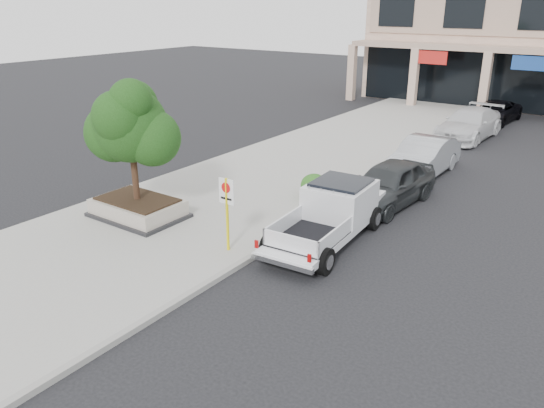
{
  "coord_description": "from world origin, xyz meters",
  "views": [
    {
      "loc": [
        7.22,
        -10.77,
        7.27
      ],
      "look_at": [
        -1.48,
        1.5,
        1.51
      ],
      "focal_mm": 35.0,
      "sensor_mm": 36.0,
      "label": 1
    }
  ],
  "objects_px": {
    "pickup_truck": "(326,217)",
    "curb_car_b": "(423,157)",
    "planter": "(138,208)",
    "curb_car_c": "(469,124)",
    "planter_tree": "(136,125)",
    "curb_car_d": "(494,112)",
    "curb_car_a": "(389,184)",
    "no_parking_sign": "(227,205)"
  },
  "relations": [
    {
      "from": "planter",
      "to": "curb_car_a",
      "type": "distance_m",
      "value": 9.26
    },
    {
      "from": "planter",
      "to": "curb_car_b",
      "type": "relative_size",
      "value": 0.64
    },
    {
      "from": "pickup_truck",
      "to": "curb_car_b",
      "type": "height_order",
      "value": "pickup_truck"
    },
    {
      "from": "curb_car_d",
      "to": "curb_car_c",
      "type": "bearing_deg",
      "value": -85.6
    },
    {
      "from": "planter",
      "to": "curb_car_c",
      "type": "height_order",
      "value": "curb_car_c"
    },
    {
      "from": "curb_car_b",
      "to": "pickup_truck",
      "type": "bearing_deg",
      "value": -88.55
    },
    {
      "from": "pickup_truck",
      "to": "curb_car_c",
      "type": "height_order",
      "value": "pickup_truck"
    },
    {
      "from": "pickup_truck",
      "to": "curb_car_b",
      "type": "bearing_deg",
      "value": 86.62
    },
    {
      "from": "no_parking_sign",
      "to": "curb_car_b",
      "type": "xyz_separation_m",
      "value": [
        1.96,
        11.14,
        -0.8
      ]
    },
    {
      "from": "planter_tree",
      "to": "curb_car_a",
      "type": "bearing_deg",
      "value": 44.96
    },
    {
      "from": "planter",
      "to": "curb_car_b",
      "type": "bearing_deg",
      "value": 60.09
    },
    {
      "from": "pickup_truck",
      "to": "planter_tree",
      "type": "bearing_deg",
      "value": -165.23
    },
    {
      "from": "planter_tree",
      "to": "pickup_truck",
      "type": "height_order",
      "value": "planter_tree"
    },
    {
      "from": "curb_car_d",
      "to": "no_parking_sign",
      "type": "bearing_deg",
      "value": -88.99
    },
    {
      "from": "pickup_truck",
      "to": "curb_car_d",
      "type": "height_order",
      "value": "pickup_truck"
    },
    {
      "from": "pickup_truck",
      "to": "curb_car_b",
      "type": "distance_m",
      "value": 8.69
    },
    {
      "from": "planter_tree",
      "to": "curb_car_a",
      "type": "relative_size",
      "value": 0.82
    },
    {
      "from": "planter",
      "to": "curb_car_c",
      "type": "relative_size",
      "value": 0.55
    },
    {
      "from": "curb_car_b",
      "to": "curb_car_a",
      "type": "bearing_deg",
      "value": -85.3
    },
    {
      "from": "curb_car_b",
      "to": "curb_car_c",
      "type": "distance_m",
      "value": 8.04
    },
    {
      "from": "planter_tree",
      "to": "curb_car_d",
      "type": "relative_size",
      "value": 0.82
    },
    {
      "from": "planter",
      "to": "curb_car_c",
      "type": "distance_m",
      "value": 19.85
    },
    {
      "from": "planter_tree",
      "to": "pickup_truck",
      "type": "xyz_separation_m",
      "value": [
        6.18,
        2.06,
        -2.51
      ]
    },
    {
      "from": "planter_tree",
      "to": "no_parking_sign",
      "type": "relative_size",
      "value": 1.74
    },
    {
      "from": "pickup_truck",
      "to": "curb_car_a",
      "type": "height_order",
      "value": "pickup_truck"
    },
    {
      "from": "pickup_truck",
      "to": "curb_car_c",
      "type": "bearing_deg",
      "value": 87.61
    },
    {
      "from": "planter",
      "to": "curb_car_d",
      "type": "relative_size",
      "value": 0.66
    },
    {
      "from": "curb_car_c",
      "to": "pickup_truck",
      "type": "bearing_deg",
      "value": -85.18
    },
    {
      "from": "no_parking_sign",
      "to": "curb_car_c",
      "type": "xyz_separation_m",
      "value": [
        1.63,
        19.18,
        -0.8
      ]
    },
    {
      "from": "curb_car_b",
      "to": "no_parking_sign",
      "type": "bearing_deg",
      "value": -98.81
    },
    {
      "from": "no_parking_sign",
      "to": "curb_car_a",
      "type": "xyz_separation_m",
      "value": [
        2.23,
        6.79,
        -0.8
      ]
    },
    {
      "from": "curb_car_c",
      "to": "curb_car_d",
      "type": "xyz_separation_m",
      "value": [
        0.05,
        5.35,
        -0.16
      ]
    },
    {
      "from": "planter",
      "to": "no_parking_sign",
      "type": "distance_m",
      "value": 4.47
    },
    {
      "from": "curb_car_a",
      "to": "curb_car_b",
      "type": "relative_size",
      "value": 0.97
    },
    {
      "from": "curb_car_a",
      "to": "curb_car_c",
      "type": "height_order",
      "value": "curb_car_c"
    },
    {
      "from": "curb_car_c",
      "to": "curb_car_d",
      "type": "bearing_deg",
      "value": 93.02
    },
    {
      "from": "curb_car_b",
      "to": "curb_car_d",
      "type": "xyz_separation_m",
      "value": [
        -0.28,
        13.39,
        -0.15
      ]
    },
    {
      "from": "planter",
      "to": "curb_car_d",
      "type": "distance_m",
      "value": 25.02
    },
    {
      "from": "curb_car_d",
      "to": "curb_car_b",
      "type": "bearing_deg",
      "value": -83.88
    },
    {
      "from": "planter",
      "to": "no_parking_sign",
      "type": "height_order",
      "value": "no_parking_sign"
    },
    {
      "from": "curb_car_c",
      "to": "curb_car_d",
      "type": "relative_size",
      "value": 1.18
    },
    {
      "from": "planter",
      "to": "curb_car_a",
      "type": "xyz_separation_m",
      "value": [
        6.54,
        6.55,
        0.36
      ]
    }
  ]
}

